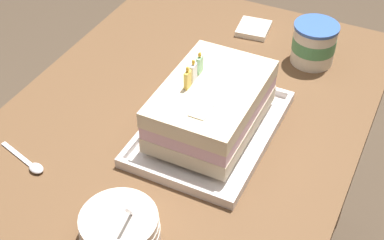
{
  "coord_description": "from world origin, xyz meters",
  "views": [
    {
      "loc": [
        -0.8,
        -0.43,
        1.58
      ],
      "look_at": [
        0.01,
        -0.04,
        0.79
      ],
      "focal_mm": 51.4,
      "sensor_mm": 36.0,
      "label": 1
    }
  ],
  "objects_px": {
    "foil_tray": "(211,129)",
    "birthday_cake": "(211,105)",
    "bowl_stack": "(120,228)",
    "serving_spoon_near_tray": "(32,165)",
    "napkin_pile": "(254,29)",
    "ice_cream_tub": "(314,43)"
  },
  "relations": [
    {
      "from": "serving_spoon_near_tray",
      "to": "ice_cream_tub",
      "type": "bearing_deg",
      "value": -33.35
    },
    {
      "from": "birthday_cake",
      "to": "bowl_stack",
      "type": "distance_m",
      "value": 0.34
    },
    {
      "from": "birthday_cake",
      "to": "napkin_pile",
      "type": "height_order",
      "value": "birthday_cake"
    },
    {
      "from": "foil_tray",
      "to": "serving_spoon_near_tray",
      "type": "height_order",
      "value": "foil_tray"
    },
    {
      "from": "bowl_stack",
      "to": "napkin_pile",
      "type": "height_order",
      "value": "bowl_stack"
    },
    {
      "from": "birthday_cake",
      "to": "ice_cream_tub",
      "type": "bearing_deg",
      "value": -18.62
    },
    {
      "from": "bowl_stack",
      "to": "serving_spoon_near_tray",
      "type": "height_order",
      "value": "bowl_stack"
    },
    {
      "from": "ice_cream_tub",
      "to": "serving_spoon_near_tray",
      "type": "distance_m",
      "value": 0.74
    },
    {
      "from": "birthday_cake",
      "to": "bowl_stack",
      "type": "height_order",
      "value": "birthday_cake"
    },
    {
      "from": "birthday_cake",
      "to": "foil_tray",
      "type": "bearing_deg",
      "value": -90.0
    },
    {
      "from": "serving_spoon_near_tray",
      "to": "birthday_cake",
      "type": "bearing_deg",
      "value": -47.83
    },
    {
      "from": "birthday_cake",
      "to": "napkin_pile",
      "type": "xyz_separation_m",
      "value": [
        0.43,
        0.06,
        -0.07
      ]
    },
    {
      "from": "bowl_stack",
      "to": "ice_cream_tub",
      "type": "relative_size",
      "value": 1.29
    },
    {
      "from": "birthday_cake",
      "to": "serving_spoon_near_tray",
      "type": "bearing_deg",
      "value": 132.17
    },
    {
      "from": "birthday_cake",
      "to": "serving_spoon_near_tray",
      "type": "relative_size",
      "value": 2.11
    },
    {
      "from": "ice_cream_tub",
      "to": "napkin_pile",
      "type": "xyz_separation_m",
      "value": [
        0.07,
        0.19,
        -0.05
      ]
    },
    {
      "from": "bowl_stack",
      "to": "napkin_pile",
      "type": "distance_m",
      "value": 0.76
    },
    {
      "from": "bowl_stack",
      "to": "ice_cream_tub",
      "type": "bearing_deg",
      "value": -12.14
    },
    {
      "from": "ice_cream_tub",
      "to": "napkin_pile",
      "type": "height_order",
      "value": "ice_cream_tub"
    },
    {
      "from": "birthday_cake",
      "to": "ice_cream_tub",
      "type": "height_order",
      "value": "birthday_cake"
    },
    {
      "from": "foil_tray",
      "to": "birthday_cake",
      "type": "distance_m",
      "value": 0.07
    },
    {
      "from": "bowl_stack",
      "to": "ice_cream_tub",
      "type": "xyz_separation_m",
      "value": [
        0.69,
        -0.15,
        0.02
      ]
    }
  ]
}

